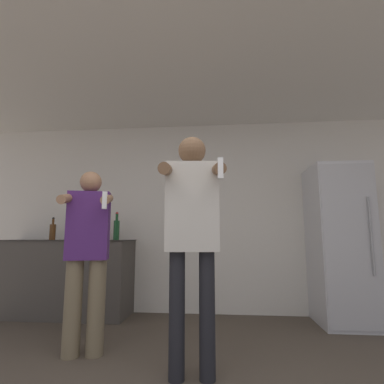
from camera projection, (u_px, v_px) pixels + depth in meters
The scene contains 10 objects.
wall_back at pixel (203, 216), 4.08m from camera, with size 7.00×0.06×2.55m.
ceiling_slab at pixel (194, 73), 2.91m from camera, with size 7.00×3.23×0.05m.
refrigerator at pixel (340, 243), 3.51m from camera, with size 0.60×0.72×1.83m.
counter at pixel (65, 277), 3.83m from camera, with size 1.70×0.59×0.95m.
bottle_green_wine at pixel (92, 233), 3.86m from camera, with size 0.07×0.07×0.24m.
bottle_amber_bourbon at pixel (53, 231), 3.92m from camera, with size 0.08×0.08×0.30m.
bottle_tall_gin at pixel (100, 229), 3.86m from camera, with size 0.09×0.09×0.36m.
bottle_red_label at pixel (116, 229), 3.84m from camera, with size 0.07×0.07×0.36m.
person_woman_foreground at pixel (192, 225), 2.23m from camera, with size 0.49×0.46×1.76m.
person_man_side at pixel (87, 252), 2.62m from camera, with size 0.48×0.50×1.58m.
Camera 1 is at (0.24, -1.34, 1.00)m, focal length 28.00 mm.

